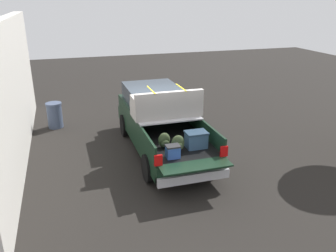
{
  "coord_description": "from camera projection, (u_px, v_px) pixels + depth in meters",
  "views": [
    {
      "loc": [
        -9.88,
        2.9,
        4.75
      ],
      "look_at": [
        -0.6,
        0.0,
        1.1
      ],
      "focal_mm": 36.79,
      "sensor_mm": 36.0,
      "label": 1
    }
  ],
  "objects": [
    {
      "name": "trash_can",
      "position": [
        55.0,
        115.0,
        13.23
      ],
      "size": [
        0.6,
        0.6,
        0.98
      ],
      "color": "#3F4C66",
      "rests_on": "ground_plane"
    },
    {
      "name": "building_facade",
      "position": [
        12.0,
        92.0,
        10.2
      ],
      "size": [
        10.77,
        0.36,
        4.2
      ],
      "primitive_type": "cube",
      "color": "silver",
      "rests_on": "ground_plane"
    },
    {
      "name": "ground_plane",
      "position": [
        163.0,
        151.0,
        11.31
      ],
      "size": [
        40.0,
        40.0,
        0.0
      ],
      "primitive_type": "plane",
      "color": "black"
    },
    {
      "name": "pickup_truck",
      "position": [
        159.0,
        120.0,
        11.29
      ],
      "size": [
        6.05,
        2.06,
        2.23
      ],
      "color": "black",
      "rests_on": "ground_plane"
    }
  ]
}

